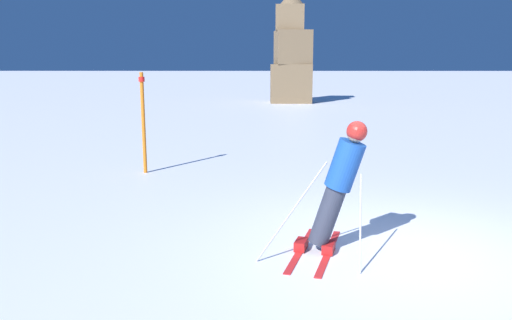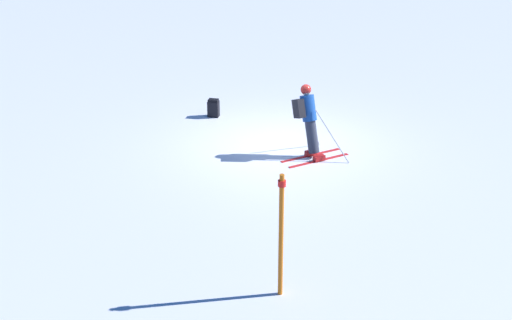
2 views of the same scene
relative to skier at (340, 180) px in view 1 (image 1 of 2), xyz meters
name	(u,v)px [view 1 (image 1 of 2)]	position (x,y,z in m)	size (l,w,h in m)	color
ground_plane	(403,252)	(0.86, 0.05, -0.96)	(300.00, 300.00, 0.00)	white
skier	(340,180)	(0.00, 0.00, 0.00)	(1.42, 1.72, 1.75)	red
rock_pillar	(291,57)	(0.77, 24.83, 1.83)	(2.48, 2.18, 6.65)	brown
trail_marker	(143,119)	(-3.58, 4.74, 0.25)	(0.13, 0.13, 2.21)	orange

